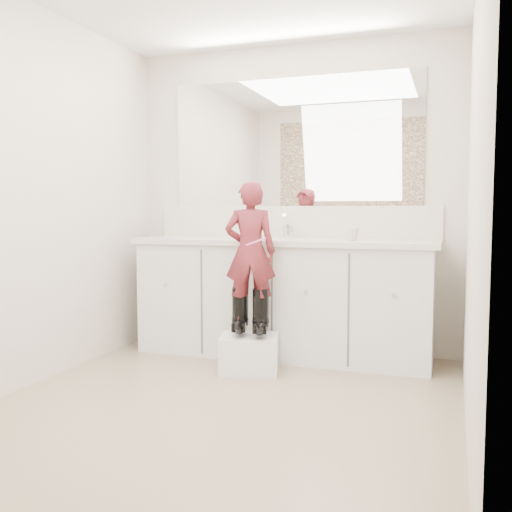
% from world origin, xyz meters
% --- Properties ---
extents(floor, '(3.00, 3.00, 0.00)m').
position_xyz_m(floor, '(0.00, 0.00, 0.00)').
color(floor, '#7E7053').
rests_on(floor, ground).
extents(wall_back, '(2.60, 0.00, 2.60)m').
position_xyz_m(wall_back, '(0.00, 1.50, 1.20)').
color(wall_back, beige).
rests_on(wall_back, floor).
extents(wall_front, '(2.60, 0.00, 2.60)m').
position_xyz_m(wall_front, '(0.00, -1.50, 1.20)').
color(wall_front, beige).
rests_on(wall_front, floor).
extents(wall_left, '(0.00, 3.00, 3.00)m').
position_xyz_m(wall_left, '(-1.30, 0.00, 1.20)').
color(wall_left, beige).
rests_on(wall_left, floor).
extents(wall_right, '(0.00, 3.00, 3.00)m').
position_xyz_m(wall_right, '(1.30, 0.00, 1.20)').
color(wall_right, beige).
rests_on(wall_right, floor).
extents(vanity_cabinet, '(2.20, 0.55, 0.85)m').
position_xyz_m(vanity_cabinet, '(0.00, 1.23, 0.42)').
color(vanity_cabinet, silver).
rests_on(vanity_cabinet, floor).
extents(countertop, '(2.28, 0.58, 0.04)m').
position_xyz_m(countertop, '(0.00, 1.21, 0.87)').
color(countertop, beige).
rests_on(countertop, vanity_cabinet).
extents(backsplash, '(2.28, 0.03, 0.25)m').
position_xyz_m(backsplash, '(0.00, 1.49, 1.02)').
color(backsplash, beige).
rests_on(backsplash, countertop).
extents(mirror, '(2.00, 0.02, 1.00)m').
position_xyz_m(mirror, '(0.00, 1.49, 1.64)').
color(mirror, white).
rests_on(mirror, wall_back).
extents(dot_panel, '(2.00, 0.01, 1.20)m').
position_xyz_m(dot_panel, '(0.00, -1.49, 1.65)').
color(dot_panel, '#472819').
rests_on(dot_panel, wall_front).
extents(faucet, '(0.08, 0.08, 0.10)m').
position_xyz_m(faucet, '(0.00, 1.38, 0.94)').
color(faucet, silver).
rests_on(faucet, countertop).
extents(cup, '(0.12, 0.12, 0.09)m').
position_xyz_m(cup, '(0.52, 1.21, 0.94)').
color(cup, beige).
rests_on(cup, countertop).
extents(soap_bottle, '(0.11, 0.11, 0.19)m').
position_xyz_m(soap_bottle, '(-0.23, 1.30, 0.98)').
color(soap_bottle, white).
rests_on(soap_bottle, countertop).
extents(step_stool, '(0.46, 0.42, 0.25)m').
position_xyz_m(step_stool, '(-0.09, 0.73, 0.12)').
color(step_stool, white).
rests_on(step_stool, floor).
extents(boot_left, '(0.17, 0.24, 0.33)m').
position_xyz_m(boot_left, '(-0.17, 0.75, 0.41)').
color(boot_left, black).
rests_on(boot_left, step_stool).
extents(boot_right, '(0.17, 0.24, 0.33)m').
position_xyz_m(boot_right, '(-0.02, 0.75, 0.41)').
color(boot_right, black).
rests_on(boot_right, step_stool).
extents(toddler, '(0.40, 0.31, 0.95)m').
position_xyz_m(toddler, '(-0.09, 0.75, 0.83)').
color(toddler, '#B53747').
rests_on(toddler, step_stool).
extents(toothbrush, '(0.13, 0.05, 0.06)m').
position_xyz_m(toothbrush, '(-0.02, 0.67, 0.90)').
color(toothbrush, '#FB61BB').
rests_on(toothbrush, toddler).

